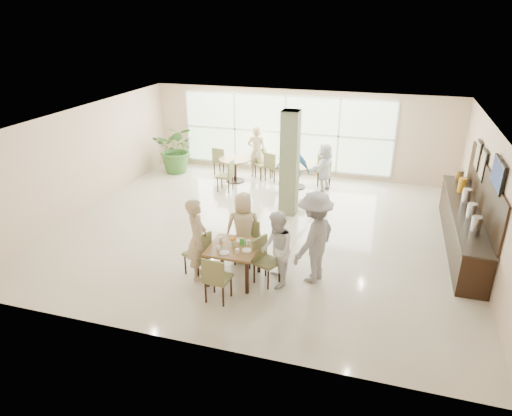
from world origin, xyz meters
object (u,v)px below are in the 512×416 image
(potted_plant, at_px, (177,149))
(adult_b, at_px, (324,168))
(round_table_left, at_px, (235,164))
(teen_standing, at_px, (314,237))
(teen_far, at_px, (244,227))
(buffet_counter, at_px, (464,224))
(round_table_right, at_px, (296,169))
(teen_right, at_px, (276,250))
(adult_a, at_px, (293,170))
(adult_standing, at_px, (257,152))
(teen_left, at_px, (197,239))
(main_table, at_px, (234,251))

(potted_plant, height_order, adult_b, potted_plant)
(round_table_left, xyz_separation_m, teen_standing, (3.46, -5.16, 0.40))
(teen_far, relative_size, teen_standing, 0.83)
(buffet_counter, bearing_deg, round_table_right, 149.14)
(teen_right, bearing_deg, adult_a, 166.74)
(adult_standing, bearing_deg, round_table_left, 45.14)
(teen_left, relative_size, adult_a, 0.99)
(buffet_counter, relative_size, adult_b, 3.14)
(main_table, relative_size, teen_left, 0.57)
(buffet_counter, bearing_deg, main_table, -147.55)
(potted_plant, relative_size, adult_standing, 0.96)
(teen_left, distance_m, teen_standing, 2.34)
(buffet_counter, xyz_separation_m, teen_left, (-5.33, -3.03, 0.31))
(teen_right, xyz_separation_m, adult_a, (-0.70, 4.61, 0.08))
(buffet_counter, height_order, teen_standing, buffet_counter)
(teen_standing, bearing_deg, teen_far, -81.45)
(main_table, xyz_separation_m, potted_plant, (-4.10, 5.94, 0.16))
(teen_right, relative_size, adult_b, 1.05)
(teen_far, bearing_deg, adult_standing, -94.28)
(teen_left, xyz_separation_m, adult_standing, (-0.66, 6.37, -0.01))
(main_table, relative_size, teen_standing, 0.52)
(round_table_right, xyz_separation_m, teen_standing, (1.47, -5.17, 0.36))
(main_table, xyz_separation_m, teen_far, (-0.05, 0.81, 0.13))
(round_table_right, distance_m, teen_standing, 5.39)
(adult_a, bearing_deg, teen_far, -85.51)
(teen_right, bearing_deg, adult_standing, 178.05)
(buffet_counter, xyz_separation_m, teen_standing, (-3.06, -2.47, 0.40))
(round_table_left, bearing_deg, teen_standing, -56.18)
(main_table, relative_size, adult_b, 0.66)
(adult_a, bearing_deg, adult_standing, 141.89)
(teen_far, relative_size, adult_b, 1.06)
(round_table_left, xyz_separation_m, potted_plant, (-2.18, 0.32, 0.26))
(teen_left, relative_size, adult_b, 1.15)
(round_table_left, height_order, adult_b, adult_b)
(teen_standing, xyz_separation_m, adult_standing, (-2.93, 5.81, -0.10))
(teen_left, xyz_separation_m, teen_far, (0.68, 0.91, -0.07))
(buffet_counter, distance_m, adult_a, 4.78)
(round_table_right, relative_size, potted_plant, 0.72)
(round_table_left, distance_m, teen_left, 5.85)
(round_table_right, height_order, potted_plant, potted_plant)
(round_table_right, distance_m, adult_a, 1.00)
(teen_right, bearing_deg, potted_plant, -161.73)
(round_table_left, bearing_deg, teen_left, -78.26)
(teen_standing, bearing_deg, round_table_left, -125.33)
(main_table, bearing_deg, potted_plant, 124.60)
(round_table_right, relative_size, buffet_counter, 0.25)
(teen_standing, bearing_deg, teen_right, -38.63)
(teen_far, bearing_deg, teen_right, 123.10)
(main_table, height_order, teen_standing, teen_standing)
(buffet_counter, height_order, teen_far, buffet_counter)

